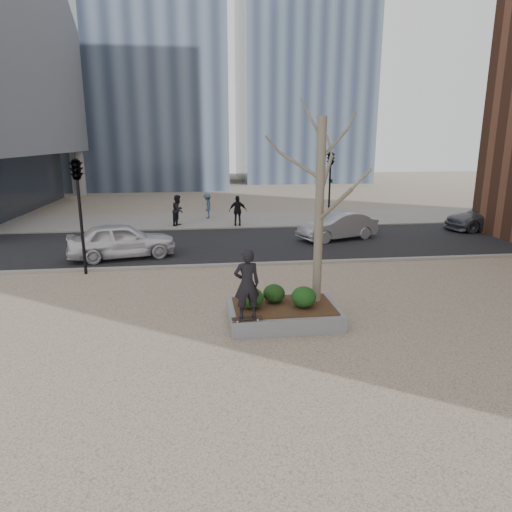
{
  "coord_description": "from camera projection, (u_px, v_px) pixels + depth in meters",
  "views": [
    {
      "loc": [
        -1.26,
        -11.58,
        4.86
      ],
      "look_at": [
        0.5,
        2.0,
        1.4
      ],
      "focal_mm": 32.0,
      "sensor_mm": 36.0,
      "label": 1
    }
  ],
  "objects": [
    {
      "name": "skateboarder",
      "position": [
        247.0,
        284.0,
        11.29
      ],
      "size": [
        0.7,
        0.5,
        1.8
      ],
      "primitive_type": "imported",
      "rotation": [
        0.0,
        0.0,
        3.26
      ],
      "color": "black",
      "rests_on": "skateboard"
    },
    {
      "name": "shrub_right",
      "position": [
        304.0,
        297.0,
        12.29
      ],
      "size": [
        0.67,
        0.67,
        0.57
      ],
      "primitive_type": "ellipsoid",
      "color": "#193F14",
      "rests_on": "planter_mulch"
    },
    {
      "name": "traffic_light_far",
      "position": [
        330.0,
        187.0,
        26.78
      ],
      "size": [
        0.6,
        2.48,
        4.5
      ],
      "primitive_type": null,
      "color": "black",
      "rests_on": "ground"
    },
    {
      "name": "ground",
      "position": [
        247.0,
        324.0,
        12.48
      ],
      "size": [
        120.0,
        120.0,
        0.0
      ],
      "primitive_type": "plane",
      "color": "tan",
      "rests_on": "ground"
    },
    {
      "name": "sycamore_tree",
      "position": [
        320.0,
        183.0,
        12.09
      ],
      "size": [
        2.8,
        2.8,
        6.6
      ],
      "primitive_type": null,
      "color": "gray",
      "rests_on": "planter_mulch"
    },
    {
      "name": "police_car",
      "position": [
        122.0,
        240.0,
        19.33
      ],
      "size": [
        4.71,
        2.7,
        1.51
      ],
      "primitive_type": "imported",
      "rotation": [
        0.0,
        0.0,
        1.79
      ],
      "color": "silver",
      "rests_on": "street"
    },
    {
      "name": "car_silver",
      "position": [
        337.0,
        226.0,
        23.01
      ],
      "size": [
        4.36,
        2.7,
        1.36
      ],
      "primitive_type": "imported",
      "rotation": [
        0.0,
        0.0,
        5.04
      ],
      "color": "#A2A5AA",
      "rests_on": "street"
    },
    {
      "name": "street",
      "position": [
        225.0,
        244.0,
        22.09
      ],
      "size": [
        60.0,
        8.0,
        0.02
      ],
      "primitive_type": "cube",
      "color": "black",
      "rests_on": "ground"
    },
    {
      "name": "far_sidewalk",
      "position": [
        218.0,
        220.0,
        28.82
      ],
      "size": [
        60.0,
        6.0,
        0.02
      ],
      "primitive_type": "cube",
      "color": "gray",
      "rests_on": "ground"
    },
    {
      "name": "shrub_left",
      "position": [
        251.0,
        298.0,
        12.22
      ],
      "size": [
        0.66,
        0.66,
        0.56
      ],
      "primitive_type": "ellipsoid",
      "color": "#193B13",
      "rests_on": "planter_mulch"
    },
    {
      "name": "car_third",
      "position": [
        489.0,
        217.0,
        25.42
      ],
      "size": [
        4.92,
        2.06,
        1.42
      ],
      "primitive_type": "imported",
      "rotation": [
        0.0,
        0.0,
        4.73
      ],
      "color": "#4D4F58",
      "rests_on": "street"
    },
    {
      "name": "planter_mulch",
      "position": [
        283.0,
        306.0,
        12.49
      ],
      "size": [
        2.7,
        1.7,
        0.04
      ],
      "primitive_type": "cube",
      "color": "#382314",
      "rests_on": "planter"
    },
    {
      "name": "pedestrian_a",
      "position": [
        178.0,
        210.0,
        26.72
      ],
      "size": [
        0.97,
        1.07,
        1.79
      ],
      "primitive_type": "imported",
      "rotation": [
        0.0,
        0.0,
        1.16
      ],
      "color": "black",
      "rests_on": "far_sidewalk"
    },
    {
      "name": "traffic_light_near",
      "position": [
        80.0,
        215.0,
        16.63
      ],
      "size": [
        0.6,
        2.48,
        4.5
      ],
      "primitive_type": null,
      "color": "black",
      "rests_on": "ground"
    },
    {
      "name": "pedestrian_b",
      "position": [
        207.0,
        206.0,
        29.23
      ],
      "size": [
        0.68,
        1.08,
        1.59
      ],
      "primitive_type": "imported",
      "rotation": [
        0.0,
        0.0,
        4.62
      ],
      "color": "#3A4E68",
      "rests_on": "far_sidewalk"
    },
    {
      "name": "pedestrian_c",
      "position": [
        238.0,
        211.0,
        26.63
      ],
      "size": [
        1.05,
        0.48,
        1.76
      ],
      "primitive_type": "imported",
      "rotation": [
        0.0,
        0.0,
        3.09
      ],
      "color": "black",
      "rests_on": "far_sidewalk"
    },
    {
      "name": "skateboard",
      "position": [
        247.0,
        319.0,
        11.52
      ],
      "size": [
        0.8,
        0.27,
        0.08
      ],
      "primitive_type": null,
      "rotation": [
        0.0,
        0.0,
        0.09
      ],
      "color": "black",
      "rests_on": "planter"
    },
    {
      "name": "planter",
      "position": [
        283.0,
        314.0,
        12.55
      ],
      "size": [
        3.0,
        2.0,
        0.45
      ],
      "primitive_type": "cube",
      "color": "gray",
      "rests_on": "ground"
    },
    {
      "name": "shrub_middle",
      "position": [
        274.0,
        293.0,
        12.66
      ],
      "size": [
        0.61,
        0.61,
        0.52
      ],
      "primitive_type": "ellipsoid",
      "color": "black",
      "rests_on": "planter_mulch"
    }
  ]
}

